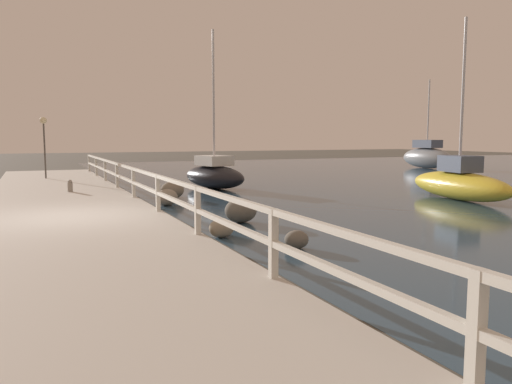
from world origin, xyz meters
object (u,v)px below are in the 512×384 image
(sailboat_yellow, at_px, (459,183))
(sailboat_gray, at_px, (427,156))
(mooring_bollard, at_px, (70,186))
(sailboat_black, at_px, (214,175))
(dock_lamp, at_px, (44,130))

(sailboat_yellow, xyz_separation_m, sailboat_gray, (11.35, 13.65, 0.24))
(sailboat_yellow, bearing_deg, sailboat_gray, 59.22)
(mooring_bollard, xyz_separation_m, sailboat_black, (5.55, 1.16, 0.13))
(dock_lamp, height_order, sailboat_black, sailboat_black)
(dock_lamp, bearing_deg, sailboat_black, -40.57)
(sailboat_gray, height_order, sailboat_black, sailboat_black)
(sailboat_yellow, distance_m, sailboat_black, 9.16)
(sailboat_yellow, height_order, sailboat_black, sailboat_black)
(mooring_bollard, distance_m, sailboat_black, 5.67)
(sailboat_black, bearing_deg, mooring_bollard, 179.48)
(sailboat_yellow, relative_size, sailboat_gray, 1.00)
(sailboat_gray, xyz_separation_m, sailboat_black, (-17.49, -6.86, -0.24))
(mooring_bollard, relative_size, sailboat_yellow, 0.07)
(mooring_bollard, height_order, sailboat_yellow, sailboat_yellow)
(dock_lamp, distance_m, sailboat_gray, 23.75)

